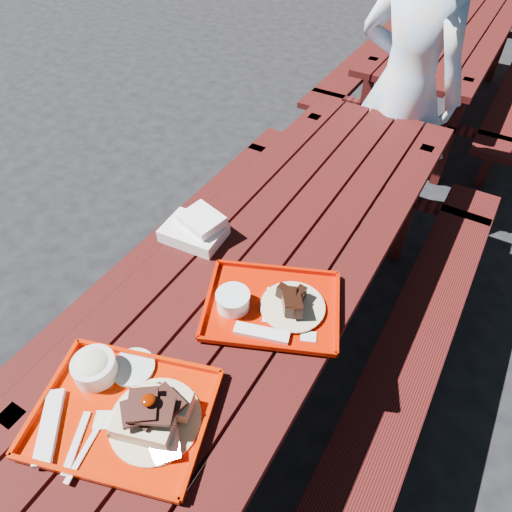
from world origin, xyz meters
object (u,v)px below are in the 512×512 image
object	(u,v)px
person	(405,90)
picnic_table_far	(449,48)
picnic_table_near	(275,278)
far_tray	(270,305)
near_tray	(125,401)

from	to	relation	value
person	picnic_table_far	bearing A→B (deg)	-76.91
picnic_table_far	person	xyz separation A→B (m)	(0.06, -1.49, 0.28)
picnic_table_near	picnic_table_far	xyz separation A→B (m)	(0.00, 2.80, 0.00)
picnic_table_near	far_tray	world-z (taller)	far_tray
picnic_table_far	near_tray	size ratio (longest dim) A/B	4.36
picnic_table_far	far_tray	bearing A→B (deg)	-87.59
far_tray	picnic_table_far	bearing A→B (deg)	92.41
person	picnic_table_near	bearing A→B (deg)	98.54
far_tray	near_tray	bearing A→B (deg)	-108.77
picnic_table_near	picnic_table_far	distance (m)	2.80
picnic_table_near	person	size ratio (longest dim) A/B	1.43
far_tray	picnic_table_near	bearing A→B (deg)	114.70
picnic_table_far	person	size ratio (longest dim) A/B	1.43
picnic_table_near	person	world-z (taller)	person
near_tray	far_tray	world-z (taller)	near_tray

